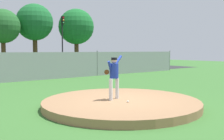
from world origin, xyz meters
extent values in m
plane|color=#386B2D|center=(0.00, 6.00, 0.00)|extent=(80.00, 80.00, 0.00)
cube|color=#2B2B2D|center=(0.00, 14.50, 0.00)|extent=(44.00, 7.00, 0.01)
cylinder|color=#99704C|center=(0.00, 0.00, 0.13)|extent=(5.68, 5.68, 0.26)
cylinder|color=silver|center=(-0.39, 0.11, 0.65)|extent=(0.13, 0.13, 0.78)
cylinder|color=silver|center=(0.02, 0.26, 0.65)|extent=(0.13, 0.13, 0.78)
cylinder|color=navy|center=(-0.18, 0.18, 1.31)|extent=(0.32, 0.32, 0.54)
cylinder|color=navy|center=(0.00, 0.18, 1.68)|extent=(0.48, 0.24, 0.38)
cylinder|color=navy|center=(-0.36, 0.18, 1.45)|extent=(0.29, 0.18, 0.46)
ellipsoid|color=#4C2D14|center=(-0.48, 0.23, 1.28)|extent=(0.20, 0.12, 0.18)
sphere|color=tan|center=(-0.18, 0.18, 1.68)|extent=(0.20, 0.20, 0.20)
cylinder|color=black|center=(-0.18, 0.18, 1.75)|extent=(0.21, 0.21, 0.09)
sphere|color=white|center=(-0.17, -0.55, 0.30)|extent=(0.07, 0.07, 0.07)
cube|color=gray|center=(0.00, 10.00, 0.96)|extent=(30.47, 0.03, 1.92)
cylinder|color=slate|center=(6.09, 10.00, 1.01)|extent=(0.07, 0.07, 2.02)
cylinder|color=slate|center=(15.24, 10.00, 1.01)|extent=(0.07, 0.07, 2.02)
cube|color=#146066|center=(4.65, 14.38, 0.71)|extent=(2.10, 4.89, 0.79)
cube|color=black|center=(4.65, 14.38, 1.46)|extent=(1.83, 2.73, 0.70)
cylinder|color=black|center=(4.74, 15.87, 0.32)|extent=(1.92, 0.75, 0.64)
cylinder|color=black|center=(4.57, 12.90, 0.32)|extent=(1.92, 0.75, 0.64)
cube|color=#232328|center=(1.60, 14.41, 0.67)|extent=(1.95, 4.56, 0.70)
cube|color=black|center=(1.60, 14.41, 1.35)|extent=(1.73, 2.53, 0.66)
cylinder|color=black|center=(1.55, 15.80, 0.32)|extent=(1.87, 0.71, 0.64)
cylinder|color=black|center=(1.65, 13.02, 0.32)|extent=(1.87, 0.71, 0.64)
cone|color=orange|center=(8.68, 16.61, 0.28)|extent=(0.32, 0.32, 0.55)
cube|color=black|center=(8.68, 16.61, 0.02)|extent=(0.40, 0.40, 0.03)
cylinder|color=black|center=(7.72, 18.88, 2.89)|extent=(0.14, 0.14, 5.78)
cube|color=black|center=(7.72, 18.70, 5.33)|extent=(0.28, 0.24, 0.90)
sphere|color=red|center=(7.72, 18.58, 5.60)|extent=(0.18, 0.18, 0.18)
sphere|color=orange|center=(7.72, 18.58, 5.33)|extent=(0.18, 0.18, 0.18)
sphere|color=green|center=(7.72, 18.58, 5.06)|extent=(0.18, 0.18, 0.18)
cylinder|color=#4C331E|center=(2.93, 24.01, 1.72)|extent=(0.49, 0.49, 3.44)
sphere|color=#235F28|center=(2.93, 24.01, 4.80)|extent=(3.90, 3.90, 3.90)
cylinder|color=#4C331E|center=(6.98, 24.66, 1.98)|extent=(0.57, 0.57, 3.96)
sphere|color=#1A632C|center=(6.98, 24.66, 5.56)|extent=(4.57, 4.57, 4.57)
cylinder|color=#4C331E|center=(12.54, 23.87, 1.79)|extent=(0.58, 0.58, 3.58)
sphere|color=#19682A|center=(12.54, 23.87, 5.27)|extent=(4.81, 4.81, 4.81)
camera|label=1|loc=(-6.15, -7.10, 2.06)|focal=41.81mm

